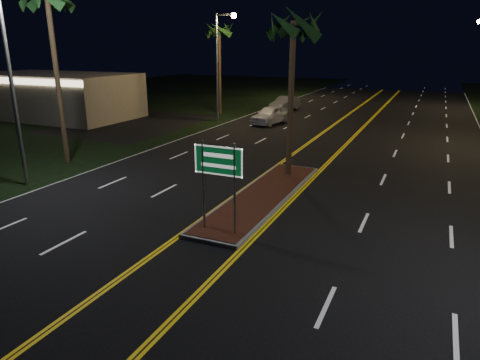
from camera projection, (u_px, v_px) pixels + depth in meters
The scene contains 12 objects.
ground at pixel (177, 270), 12.74m from camera, with size 120.00×120.00×0.00m, color black.
grass_left at pixel (66, 108), 46.30m from camera, with size 40.00×110.00×0.01m, color black.
median_island at pixel (263, 196), 18.79m from camera, with size 2.25×10.25×0.17m.
highway_sign at pixel (219, 169), 14.45m from camera, with size 1.80×0.08×3.20m.
commercial_building at pixel (55, 95), 39.77m from camera, with size 15.00×8.12×4.00m.
streetlight_left_near at pixel (15, 63), 18.71m from camera, with size 1.91×0.44×9.00m.
streetlight_left_mid at pixel (221, 55), 36.09m from camera, with size 1.91×0.44×9.00m.
streetlight_left_far at pixel (293, 52), 53.46m from camera, with size 1.91×0.44×9.00m.
palm_median at pixel (293, 26), 19.68m from camera, with size 2.40×2.40×8.30m.
palm_left_far at pixel (219, 31), 39.80m from camera, with size 2.40×2.40×8.80m.
car_near at pixel (270, 113), 36.59m from camera, with size 2.30×5.36×1.79m, color white.
car_far at pixel (285, 102), 44.16m from camera, with size 2.14×4.99×1.66m, color #9D9EA6.
Camera 1 is at (6.42, -9.55, 6.37)m, focal length 32.00 mm.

